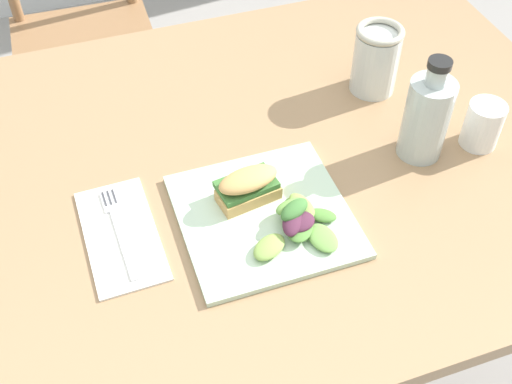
% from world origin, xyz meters
% --- Properties ---
extents(dining_table, '(1.23, 0.89, 0.74)m').
position_xyz_m(dining_table, '(0.09, 0.13, 0.61)').
color(dining_table, '#997551').
rests_on(dining_table, ground).
extents(chair_wooden_far, '(0.41, 0.41, 0.87)m').
position_xyz_m(chair_wooden_far, '(-0.12, 1.07, 0.45)').
color(chair_wooden_far, '#8E6642').
rests_on(chair_wooden_far, ground).
extents(plate_lunch, '(0.26, 0.26, 0.01)m').
position_xyz_m(plate_lunch, '(0.06, -0.00, 0.74)').
color(plate_lunch, beige).
rests_on(plate_lunch, dining_table).
extents(sandwich_half_front, '(0.10, 0.07, 0.06)m').
position_xyz_m(sandwich_half_front, '(0.05, 0.04, 0.78)').
color(sandwich_half_front, tan).
rests_on(sandwich_half_front, plate_lunch).
extents(salad_mixed_greens, '(0.16, 0.13, 0.04)m').
position_xyz_m(salad_mixed_greens, '(0.10, -0.04, 0.76)').
color(salad_mixed_greens, '#518438').
rests_on(salad_mixed_greens, plate_lunch).
extents(napkin_folded, '(0.11, 0.22, 0.00)m').
position_xyz_m(napkin_folded, '(-0.16, 0.04, 0.74)').
color(napkin_folded, silver).
rests_on(napkin_folded, dining_table).
extents(fork_on_napkin, '(0.03, 0.19, 0.00)m').
position_xyz_m(fork_on_napkin, '(-0.16, 0.05, 0.75)').
color(fork_on_napkin, silver).
rests_on(fork_on_napkin, napkin_folded).
extents(bottle_cold_brew, '(0.08, 0.08, 0.19)m').
position_xyz_m(bottle_cold_brew, '(0.36, 0.06, 0.81)').
color(bottle_cold_brew, '#472819').
rests_on(bottle_cold_brew, dining_table).
extents(mason_jar_iced_tea, '(0.09, 0.09, 0.13)m').
position_xyz_m(mason_jar_iced_tea, '(0.36, 0.24, 0.80)').
color(mason_jar_iced_tea, '#C67528').
rests_on(mason_jar_iced_tea, dining_table).
extents(cup_extra_side, '(0.06, 0.06, 0.08)m').
position_xyz_m(cup_extra_side, '(0.47, 0.04, 0.78)').
color(cup_extra_side, white).
rests_on(cup_extra_side, dining_table).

